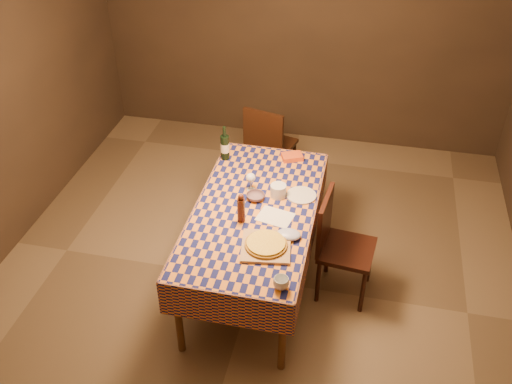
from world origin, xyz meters
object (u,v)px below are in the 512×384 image
dining_table (255,217)px  chair_right (337,241)px  wine_bottle (225,147)px  chair_far (268,143)px  cutting_board (266,246)px  white_plate (301,195)px  bowl (255,197)px  pizza (266,244)px

dining_table → chair_right: 0.68m
wine_bottle → chair_far: size_ratio=0.34×
cutting_board → wine_bottle: 1.23m
white_plate → chair_far: chair_far is taller
wine_bottle → chair_right: 1.29m
dining_table → bowl: (-0.02, 0.13, 0.10)m
white_plate → chair_far: (-0.50, 1.14, -0.25)m
dining_table → wine_bottle: size_ratio=5.84×
pizza → chair_far: size_ratio=0.42×
cutting_board → bowl: bearing=109.8°
wine_bottle → white_plate: size_ratio=1.31×
wine_bottle → chair_far: (0.24, 0.73, -0.37)m
bowl → chair_right: 0.74m
pizza → chair_right: 0.73m
bowl → chair_far: (-0.15, 1.26, -0.27)m
dining_table → pizza: 0.47m
chair_right → pizza: bearing=-136.1°
bowl → chair_far: size_ratio=0.16×
pizza → chair_right: size_ratio=0.42×
dining_table → white_plate: white_plate is taller
pizza → wine_bottle: bearing=118.5°
bowl → white_plate: size_ratio=0.61×
dining_table → white_plate: size_ratio=7.67×
dining_table → white_plate: bearing=36.8°
bowl → white_plate: 0.37m
chair_right → wine_bottle: bearing=150.3°
white_plate → chair_right: size_ratio=0.26×
wine_bottle → bowl: bearing=-53.7°
white_plate → chair_right: chair_right is taller
pizza → bowl: bearing=109.8°
chair_far → cutting_board: bearing=-79.2°
pizza → wine_bottle: wine_bottle is taller
pizza → bowl: size_ratio=2.70×
cutting_board → white_plate: (0.15, 0.67, -0.00)m
dining_table → pizza: (0.18, -0.42, 0.11)m
chair_far → bowl: bearing=-83.3°
chair_right → chair_far: bearing=121.7°
white_plate → dining_table: bearing=-143.2°
white_plate → chair_far: bearing=113.6°
dining_table → bowl: bowl is taller
pizza → white_plate: (0.15, 0.67, -0.03)m
cutting_board → chair_far: bearing=100.8°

